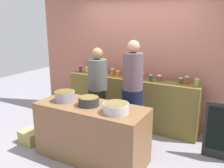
% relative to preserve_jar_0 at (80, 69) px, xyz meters
% --- Properties ---
extents(ground, '(12.00, 12.00, 0.00)m').
position_rel_preserve_jar_0_xyz_m(ground, '(1.21, -1.10, -1.07)').
color(ground, gray).
extents(storefront_wall, '(4.80, 0.12, 3.00)m').
position_rel_preserve_jar_0_xyz_m(storefront_wall, '(1.21, 0.35, 0.43)').
color(storefront_wall, '#A76554').
rests_on(storefront_wall, ground).
extents(display_shelf, '(2.70, 0.36, 0.99)m').
position_rel_preserve_jar_0_xyz_m(display_shelf, '(1.21, 0.00, -0.57)').
color(display_shelf, brown).
rests_on(display_shelf, ground).
extents(prep_table, '(1.70, 0.70, 0.87)m').
position_rel_preserve_jar_0_xyz_m(prep_table, '(1.21, -1.40, -0.63)').
color(prep_table, brown).
rests_on(prep_table, ground).
extents(preserve_jar_0, '(0.07, 0.07, 0.14)m').
position_rel_preserve_jar_0_xyz_m(preserve_jar_0, '(0.00, 0.00, 0.00)').
color(preserve_jar_0, '#502044').
rests_on(preserve_jar_0, display_shelf).
extents(preserve_jar_1, '(0.08, 0.08, 0.12)m').
position_rel_preserve_jar_0_xyz_m(preserve_jar_1, '(0.13, 0.07, -0.01)').
color(preserve_jar_1, gold).
rests_on(preserve_jar_1, display_shelf).
extents(preserve_jar_2, '(0.08, 0.08, 0.12)m').
position_rel_preserve_jar_0_xyz_m(preserve_jar_2, '(0.35, -0.05, -0.01)').
color(preserve_jar_2, orange).
rests_on(preserve_jar_2, display_shelf).
extents(preserve_jar_3, '(0.09, 0.09, 0.12)m').
position_rel_preserve_jar_0_xyz_m(preserve_jar_3, '(0.50, -0.04, -0.01)').
color(preserve_jar_3, brown).
rests_on(preserve_jar_3, display_shelf).
extents(preserve_jar_4, '(0.07, 0.07, 0.12)m').
position_rel_preserve_jar_0_xyz_m(preserve_jar_4, '(0.61, -0.04, -0.01)').
color(preserve_jar_4, brown).
rests_on(preserve_jar_4, display_shelf).
extents(preserve_jar_5, '(0.08, 0.08, 0.14)m').
position_rel_preserve_jar_0_xyz_m(preserve_jar_5, '(0.77, 0.06, -0.00)').
color(preserve_jar_5, orange).
rests_on(preserve_jar_5, display_shelf).
extents(preserve_jar_6, '(0.08, 0.08, 0.11)m').
position_rel_preserve_jar_0_xyz_m(preserve_jar_6, '(0.90, 0.04, -0.01)').
color(preserve_jar_6, orange).
rests_on(preserve_jar_6, display_shelf).
extents(preserve_jar_7, '(0.09, 0.09, 0.12)m').
position_rel_preserve_jar_0_xyz_m(preserve_jar_7, '(1.17, -0.07, -0.01)').
color(preserve_jar_7, orange).
rests_on(preserve_jar_7, display_shelf).
extents(preserve_jar_8, '(0.08, 0.08, 0.11)m').
position_rel_preserve_jar_0_xyz_m(preserve_jar_8, '(1.34, -0.00, -0.02)').
color(preserve_jar_8, '#3E2149').
rests_on(preserve_jar_8, display_shelf).
extents(preserve_jar_9, '(0.08, 0.08, 0.14)m').
position_rel_preserve_jar_0_xyz_m(preserve_jar_9, '(1.45, 0.01, -0.00)').
color(preserve_jar_9, orange).
rests_on(preserve_jar_9, display_shelf).
extents(preserve_jar_10, '(0.07, 0.07, 0.13)m').
position_rel_preserve_jar_0_xyz_m(preserve_jar_10, '(1.64, -0.04, -0.01)').
color(preserve_jar_10, '#294439').
rests_on(preserve_jar_10, display_shelf).
extents(preserve_jar_11, '(0.09, 0.09, 0.11)m').
position_rel_preserve_jar_0_xyz_m(preserve_jar_11, '(1.78, 0.06, -0.02)').
color(preserve_jar_11, brown).
rests_on(preserve_jar_11, display_shelf).
extents(preserve_jar_12, '(0.07, 0.07, 0.10)m').
position_rel_preserve_jar_0_xyz_m(preserve_jar_12, '(2.17, 0.06, -0.02)').
color(preserve_jar_12, '#395228').
rests_on(preserve_jar_12, display_shelf).
extents(preserve_jar_13, '(0.08, 0.08, 0.15)m').
position_rel_preserve_jar_0_xyz_m(preserve_jar_13, '(2.28, 0.06, 0.00)').
color(preserve_jar_13, '#954316').
rests_on(preserve_jar_13, display_shelf).
extents(preserve_jar_14, '(0.08, 0.08, 0.14)m').
position_rel_preserve_jar_0_xyz_m(preserve_jar_14, '(2.46, -0.01, -0.00)').
color(preserve_jar_14, olive).
rests_on(preserve_jar_14, display_shelf).
extents(cooking_pot_left, '(0.31, 0.31, 0.17)m').
position_rel_preserve_jar_0_xyz_m(cooking_pot_left, '(0.74, -1.43, -0.11)').
color(cooking_pot_left, gray).
rests_on(cooking_pot_left, prep_table).
extents(cooking_pot_center, '(0.31, 0.31, 0.13)m').
position_rel_preserve_jar_0_xyz_m(cooking_pot_center, '(1.18, -1.41, -0.13)').
color(cooking_pot_center, '#2D2D2D').
rests_on(cooking_pot_center, prep_table).
extents(cooking_pot_right, '(0.35, 0.35, 0.14)m').
position_rel_preserve_jar_0_xyz_m(cooking_pot_right, '(1.67, -1.47, -0.13)').
color(cooking_pot_right, '#B7B7BC').
rests_on(cooking_pot_right, prep_table).
extents(cook_with_tongs, '(0.36, 0.36, 1.64)m').
position_rel_preserve_jar_0_xyz_m(cook_with_tongs, '(0.86, -0.65, -0.33)').
color(cook_with_tongs, black).
rests_on(cook_with_tongs, ground).
extents(cook_in_cap, '(0.35, 0.35, 1.79)m').
position_rel_preserve_jar_0_xyz_m(cook_in_cap, '(1.55, -0.67, -0.25)').
color(cook_in_cap, black).
rests_on(cook_in_cap, ground).
extents(bread_crate, '(0.40, 0.36, 0.21)m').
position_rel_preserve_jar_0_xyz_m(bread_crate, '(-0.01, -1.50, -0.96)').
color(bread_crate, tan).
rests_on(bread_crate, ground).
extents(chalkboard_sign, '(0.56, 0.05, 0.91)m').
position_rel_preserve_jar_0_xyz_m(chalkboard_sign, '(2.98, -0.47, -0.61)').
color(chalkboard_sign, black).
rests_on(chalkboard_sign, ground).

